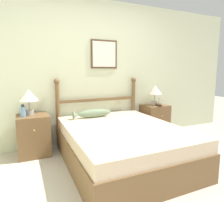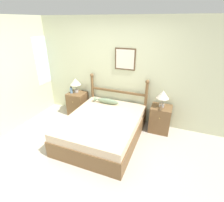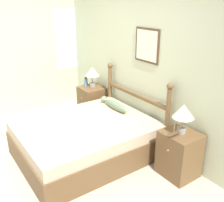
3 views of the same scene
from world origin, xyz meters
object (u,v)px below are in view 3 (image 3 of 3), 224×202
object	(u,v)px
nightstand_right	(179,154)
table_lamp_left	(92,72)
bottle	(86,82)
model_boat	(174,134)
table_lamp_right	(183,113)
fish_pillow	(114,105)
nightstand_left	(92,102)
bed	(86,139)

from	to	relation	value
nightstand_right	table_lamp_left	distance (m)	2.38
table_lamp_left	bottle	bearing A→B (deg)	-133.13
model_boat	bottle	bearing A→B (deg)	177.90
table_lamp_right	model_boat	world-z (taller)	table_lamp_right
table_lamp_left	model_boat	distance (m)	2.31
table_lamp_left	nightstand_right	bearing A→B (deg)	-1.20
model_boat	fish_pillow	bearing A→B (deg)	178.65
nightstand_left	bottle	distance (m)	0.42
nightstand_left	table_lamp_right	world-z (taller)	table_lamp_right
nightstand_right	bottle	size ratio (longest dim) A/B	3.31
nightstand_left	nightstand_right	world-z (taller)	same
bottle	nightstand_right	bearing A→B (deg)	1.20
fish_pillow	bed	bearing A→B (deg)	-72.63
nightstand_left	bed	bearing A→B (deg)	-34.48
nightstand_left	bottle	bearing A→B (deg)	-159.01
fish_pillow	model_boat	bearing A→B (deg)	-1.35
table_lamp_right	nightstand_right	bearing A→B (deg)	-32.78
nightstand_right	fish_pillow	size ratio (longest dim) A/B	0.97
nightstand_right	table_lamp_left	bearing A→B (deg)	178.80
table_lamp_left	bottle	xyz separation A→B (m)	(-0.09, -0.10, -0.20)
nightstand_left	table_lamp_left	distance (m)	0.61
table_lamp_left	fish_pillow	size ratio (longest dim) A/B	0.61
fish_pillow	nightstand_right	bearing A→B (deg)	4.53
nightstand_left	nightstand_right	bearing A→B (deg)	0.00
table_lamp_left	fish_pillow	bearing A→B (deg)	-9.14
fish_pillow	table_lamp_left	bearing A→B (deg)	170.86
fish_pillow	nightstand_left	bearing A→B (deg)	173.43
nightstand_left	table_lamp_right	bearing A→B (deg)	0.15
bed	table_lamp_right	xyz separation A→B (m)	(1.12, 0.78, 0.66)
bed	nightstand_right	distance (m)	1.37
bed	fish_pillow	bearing A→B (deg)	107.37
bed	model_boat	bearing A→B (deg)	29.73
table_lamp_right	bottle	xyz separation A→B (m)	(-2.39, -0.06, -0.20)
table_lamp_left	bottle	size ratio (longest dim) A/B	2.07
nightstand_right	table_lamp_left	size ratio (longest dim) A/B	1.60
table_lamp_right	fish_pillow	size ratio (longest dim) A/B	0.61
nightstand_right	table_lamp_left	xyz separation A→B (m)	(-2.30, 0.05, 0.60)
bed	bottle	bearing A→B (deg)	150.07
model_boat	bed	bearing A→B (deg)	-150.27
nightstand_right	bottle	xyz separation A→B (m)	(-2.40, -0.05, 0.40)
nightstand_right	model_boat	distance (m)	0.37
table_lamp_right	bottle	world-z (taller)	table_lamp_right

